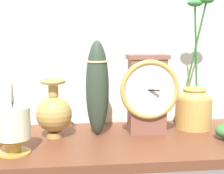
# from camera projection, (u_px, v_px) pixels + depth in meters

# --- Properties ---
(ground_plane) EXTENTS (1.00, 0.36, 0.02)m
(ground_plane) POSITION_uv_depth(u_px,v_px,m) (99.00, 144.00, 0.88)
(ground_plane) COLOR brown
(back_wall) EXTENTS (1.20, 0.02, 0.65)m
(back_wall) POSITION_uv_depth(u_px,v_px,m) (93.00, 19.00, 1.01)
(back_wall) COLOR silver
(back_wall) RESTS_ON ground_plane
(mantel_clock) EXTENTS (0.16, 0.09, 0.22)m
(mantel_clock) POSITION_uv_depth(u_px,v_px,m) (148.00, 93.00, 0.92)
(mantel_clock) COLOR brown
(mantel_clock) RESTS_ON ground_plane
(brass_vase_bulbous) EXTENTS (0.10, 0.10, 0.16)m
(brass_vase_bulbous) POSITION_uv_depth(u_px,v_px,m) (54.00, 112.00, 0.88)
(brass_vase_bulbous) COLOR #AE8E4C
(brass_vase_bulbous) RESTS_ON ground_plane
(brass_vase_jar) EXTENTS (0.11, 0.11, 0.38)m
(brass_vase_jar) POSITION_uv_depth(u_px,v_px,m) (194.00, 104.00, 0.98)
(brass_vase_jar) COLOR tan
(brass_vase_jar) RESTS_ON ground_plane
(pillar_candle_front) EXTENTS (0.08, 0.08, 0.12)m
(pillar_candle_front) POSITION_uv_depth(u_px,v_px,m) (13.00, 127.00, 0.76)
(pillar_candle_front) COLOR #B6933E
(pillar_candle_front) RESTS_ON ground_plane
(tall_ceramic_vase) EXTENTS (0.06, 0.06, 0.26)m
(tall_ceramic_vase) POSITION_uv_depth(u_px,v_px,m) (98.00, 88.00, 0.90)
(tall_ceramic_vase) COLOR #2E3D2F
(tall_ceramic_vase) RESTS_ON ground_plane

